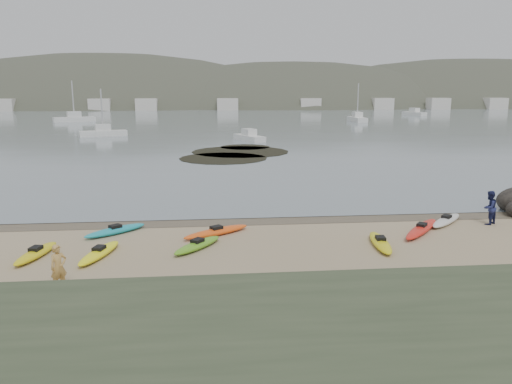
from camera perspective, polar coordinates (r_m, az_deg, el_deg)
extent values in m
plane|color=tan|center=(27.57, 0.00, -3.05)|extent=(600.00, 600.00, 0.00)
plane|color=brown|center=(27.28, 0.06, -3.21)|extent=(60.00, 60.00, 0.00)
plane|color=slate|center=(326.62, -5.26, 10.38)|extent=(1200.00, 1200.00, 0.00)
ellipsoid|color=red|center=(26.30, 18.40, -4.01)|extent=(3.40, 3.86, 0.34)
ellipsoid|color=#61A821|center=(22.56, -6.70, -6.05)|extent=(2.44, 2.89, 0.34)
ellipsoid|color=silver|center=(28.40, 20.92, -3.05)|extent=(3.03, 3.01, 0.34)
ellipsoid|color=teal|center=(25.63, -15.76, -4.25)|extent=(2.99, 2.68, 0.34)
ellipsoid|color=yellow|center=(23.46, 14.02, -5.63)|extent=(1.09, 3.39, 0.34)
ellipsoid|color=yellow|center=(23.31, -23.83, -6.41)|extent=(1.37, 3.20, 0.34)
ellipsoid|color=#FFFB15|center=(22.41, -17.47, -6.65)|extent=(1.60, 3.39, 0.34)
ellipsoid|color=#F65615|center=(24.54, -4.55, -4.55)|extent=(3.50, 2.62, 0.34)
imported|color=tan|center=(19.16, -21.64, -7.99)|extent=(0.71, 0.70, 1.65)
imported|color=#1B204E|center=(28.94, 25.12, -1.63)|extent=(1.10, 1.04, 1.80)
cylinder|color=black|center=(51.53, -3.77, 3.85)|extent=(9.05, 9.05, 0.04)
cylinder|color=black|center=(56.86, -1.81, 4.61)|extent=(11.01, 11.01, 0.04)
cylinder|color=black|center=(61.44, -1.26, 5.14)|extent=(6.13, 6.13, 0.04)
cube|color=silver|center=(79.44, -17.06, 6.44)|extent=(7.18, 3.96, 0.97)
cube|color=silver|center=(69.18, -0.78, 6.21)|extent=(4.11, 6.52, 0.89)
cube|color=silver|center=(113.28, 11.48, 8.17)|extent=(2.39, 8.12, 1.13)
cube|color=silver|center=(116.81, -20.04, 7.82)|extent=(8.84, 5.82, 1.21)
cube|color=silver|center=(144.42, 17.63, 8.55)|extent=(4.41, 8.02, 1.08)
ellipsoid|color=#384235|center=(226.94, -16.42, 4.86)|extent=(220.00, 120.00, 80.00)
ellipsoid|color=#384235|center=(220.91, 4.22, 5.83)|extent=(200.00, 110.00, 68.00)
ellipsoid|color=#384235|center=(258.72, 22.79, 5.41)|extent=(230.00, 130.00, 76.00)
cube|color=beige|center=(182.94, -26.24, 8.91)|extent=(7.00, 5.00, 4.00)
cube|color=beige|center=(176.07, -18.82, 9.42)|extent=(7.00, 5.00, 4.00)
cube|color=beige|center=(172.30, -10.92, 9.79)|extent=(7.00, 5.00, 4.00)
cube|color=beige|center=(171.83, -2.80, 9.97)|extent=(7.00, 5.00, 4.00)
cube|color=beige|center=(174.68, 5.21, 9.97)|extent=(7.00, 5.00, 4.00)
cube|color=beige|center=(180.71, 12.82, 9.78)|extent=(7.00, 5.00, 4.00)
cube|color=beige|center=(189.60, 19.81, 9.47)|extent=(7.00, 5.00, 4.00)
cube|color=beige|center=(200.99, 26.08, 9.06)|extent=(7.00, 5.00, 4.00)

